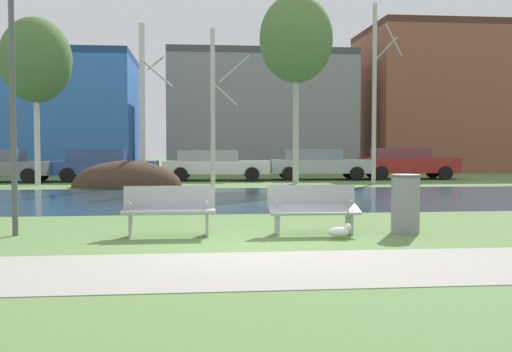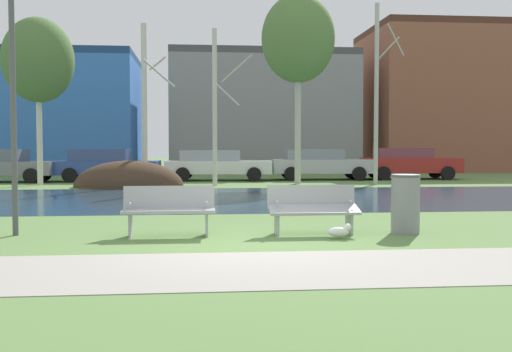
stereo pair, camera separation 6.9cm
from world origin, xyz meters
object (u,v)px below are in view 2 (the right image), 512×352
streetlamp (11,12)px  trash_bin (405,203)px  bench_right (313,208)px  parked_suv_fifth_red (408,163)px  bench_left (169,209)px  parked_hatch_third_white (217,164)px  parked_wagon_fourth_silver (320,163)px  parked_sedan_second_blue (106,164)px  seagull (340,231)px  parked_van_nearest_grey (1,165)px

streetlamp → trash_bin: bearing=-3.5°
bench_right → parked_suv_fifth_red: 19.12m
bench_left → trash_bin: (4.23, -0.07, 0.08)m
parked_hatch_third_white → bench_left: bearing=-94.7°
trash_bin → parked_wagon_fourth_silver: size_ratio=0.22×
bench_right → trash_bin: size_ratio=1.51×
trash_bin → parked_sedan_second_blue: size_ratio=0.23×
streetlamp → parked_wagon_fourth_silver: (8.94, 16.95, -3.14)m
trash_bin → seagull: 1.50m
bench_right → parked_hatch_third_white: (-1.15, 17.12, 0.27)m
seagull → streetlamp: 6.81m
trash_bin → parked_wagon_fourth_silver: 17.50m
parked_van_nearest_grey → parked_wagon_fourth_silver: (14.24, 0.55, 0.00)m
bench_left → parked_hatch_third_white: 17.18m
seagull → parked_van_nearest_grey: (-10.89, 17.38, 0.63)m
trash_bin → parked_wagon_fourth_silver: parked_wagon_fourth_silver is taller
seagull → parked_sedan_second_blue: 18.73m
bench_right → streetlamp: streetlamp is taller
streetlamp → parked_suv_fifth_red: bearing=52.2°
bench_left → seagull: bearing=-12.1°
bench_right → streetlamp: bearing=176.1°
parked_hatch_third_white → parked_suv_fifth_red: bearing=1.7°
parked_sedan_second_blue → parked_hatch_third_white: 4.93m
bench_right → parked_van_nearest_grey: size_ratio=0.35×
bench_left → trash_bin: bearing=-1.0°
parked_van_nearest_grey → parked_sedan_second_blue: size_ratio=1.00×
parked_van_nearest_grey → parked_sedan_second_blue: 4.47m
parked_suv_fifth_red → parked_wagon_fourth_silver: bearing=-178.9°
bench_right → parked_sedan_second_blue: parked_sedan_second_blue is taller
seagull → parked_hatch_third_white: size_ratio=0.09×
seagull → streetlamp: streetlamp is taller
seagull → parked_suv_fifth_red: 19.56m
parked_sedan_second_blue → parked_hatch_third_white: parked_sedan_second_blue is taller
bench_left → parked_hatch_third_white: bearing=85.3°
seagull → parked_suv_fifth_red: bearing=67.1°
bench_left → parked_van_nearest_grey: bearing=115.5°
bench_left → parked_wagon_fourth_silver: (6.24, 17.31, 0.29)m
streetlamp → parked_sedan_second_blue: (-0.84, 16.61, -3.13)m
bench_right → seagull: bearing=-61.3°
parked_sedan_second_blue → parked_wagon_fourth_silver: size_ratio=0.96×
streetlamp → parked_wagon_fourth_silver: size_ratio=1.24×
trash_bin → seagull: size_ratio=2.40×
bench_left → parked_suv_fifth_red: size_ratio=0.35×
streetlamp → parked_van_nearest_grey: bearing=107.9°
parked_suv_fifth_red → parked_hatch_third_white: bearing=-178.3°
parked_hatch_third_white → parked_wagon_fourth_silver: (4.84, 0.19, 0.02)m
parked_wagon_fourth_silver → bench_left: bearing=-109.8°
bench_left → bench_right: 2.55m
bench_left → streetlamp: bearing=172.5°
parked_wagon_fourth_silver → parked_suv_fifth_red: size_ratio=1.03×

